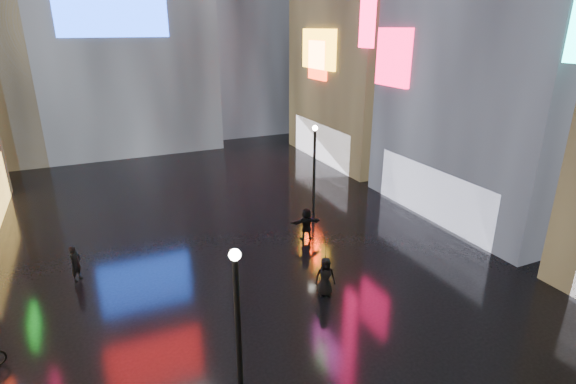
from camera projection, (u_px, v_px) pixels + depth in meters
ground at (226, 233)px, 23.80m from camera, size 140.00×140.00×0.00m
lamp_near at (238, 327)px, 11.67m from camera, size 0.30×0.30×5.20m
lamp_far at (314, 165)px, 25.29m from camera, size 0.30×0.30×5.20m
pedestrian_4 at (325, 277)px, 18.04m from camera, size 0.94×0.77×1.66m
pedestrian_5 at (306, 224)px, 22.80m from camera, size 1.62×0.74×1.68m
pedestrian_6 at (76, 263)px, 19.10m from camera, size 0.65×0.69×1.60m
umbrella_2 at (326, 248)px, 17.60m from camera, size 1.21×1.22×0.89m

